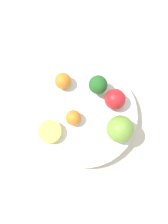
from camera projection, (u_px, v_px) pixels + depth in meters
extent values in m
plane|color=gray|center=(84.00, 118.00, 0.60)|extent=(6.00, 6.00, 0.00)
cube|color=beige|center=(84.00, 117.00, 0.59)|extent=(1.20, 1.20, 0.02)
cylinder|color=white|center=(84.00, 115.00, 0.56)|extent=(0.27, 0.27, 0.04)
cylinder|color=#8CB76B|center=(96.00, 88.00, 0.55)|extent=(0.02, 0.02, 0.02)
sphere|color=#236023|center=(97.00, 84.00, 0.52)|extent=(0.05, 0.05, 0.05)
sphere|color=olive|center=(121.00, 127.00, 0.50)|extent=(0.06, 0.06, 0.06)
sphere|color=red|center=(115.00, 99.00, 0.52)|extent=(0.05, 0.05, 0.05)
sphere|color=orange|center=(73.00, 118.00, 0.52)|extent=(0.04, 0.04, 0.04)
sphere|color=orange|center=(63.00, 81.00, 0.54)|extent=(0.04, 0.04, 0.04)
cylinder|color=#F4CC4C|center=(50.00, 132.00, 0.52)|extent=(0.06, 0.06, 0.02)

